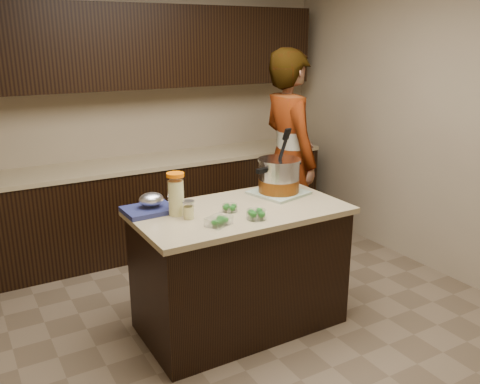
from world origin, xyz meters
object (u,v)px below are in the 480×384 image
object	(u,v)px
island	(240,268)
stock_pot	(279,178)
person	(289,159)
lemonade_pitcher	(176,196)

from	to	relation	value
island	stock_pot	distance (m)	0.73
island	person	bearing A→B (deg)	39.11
person	stock_pot	bearing A→B (deg)	144.88
island	lemonade_pitcher	size ratio (longest dim) A/B	5.15
stock_pot	person	distance (m)	0.85
island	person	xyz separation A→B (m)	(0.98, 0.80, 0.52)
stock_pot	lemonade_pitcher	xyz separation A→B (m)	(-0.85, -0.05, 0.01)
stock_pot	person	bearing A→B (deg)	37.09
island	stock_pot	xyz separation A→B (m)	(0.42, 0.15, 0.57)
stock_pot	lemonade_pitcher	world-z (taller)	stock_pot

